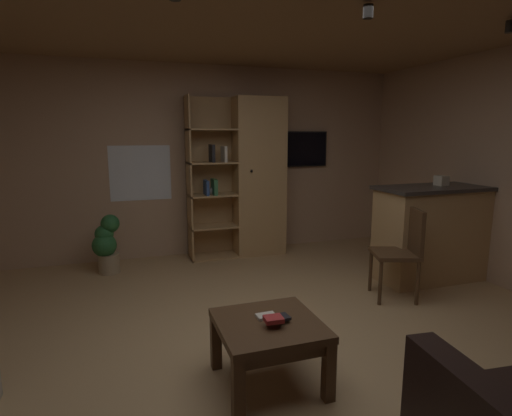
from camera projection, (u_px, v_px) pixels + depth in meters
floor at (272, 353)px, 3.12m from camera, size 5.69×5.62×0.02m
wall_back at (199, 162)px, 5.54m from camera, size 5.81×0.06×2.54m
window_pane_back at (140, 173)px, 5.29m from camera, size 0.77×0.01×0.71m
bookshelf_cabinet at (253, 178)px, 5.54m from camera, size 1.30×0.41×2.12m
kitchen_bar_counter at (440, 232)px, 4.65m from camera, size 1.51×0.62×1.07m
tissue_box at (441, 181)px, 4.59m from camera, size 0.13×0.13×0.11m
coffee_table at (269, 334)px, 2.67m from camera, size 0.66×0.65×0.44m
table_book_0 at (266, 316)px, 2.71m from camera, size 0.13×0.09×0.02m
table_book_1 at (280, 318)px, 2.65m from camera, size 0.13×0.11×0.02m
table_book_2 at (274, 319)px, 2.57m from camera, size 0.12×0.10×0.03m
dining_chair at (403, 247)px, 4.06m from camera, size 0.53×0.53×0.92m
potted_floor_plant at (107, 244)px, 4.83m from camera, size 0.33×0.28×0.71m
wall_mounted_tv at (298, 149)px, 5.90m from camera, size 0.90×0.06×0.50m
track_light_spot_2 at (368, 12)px, 2.80m from camera, size 0.07×0.07×0.09m
track_light_spot_3 at (510, 27)px, 3.19m from camera, size 0.07×0.07×0.09m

